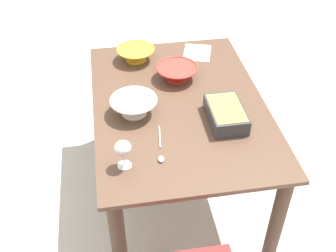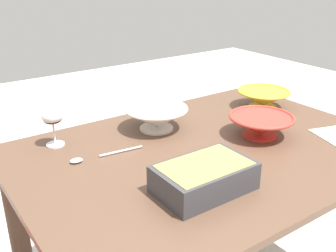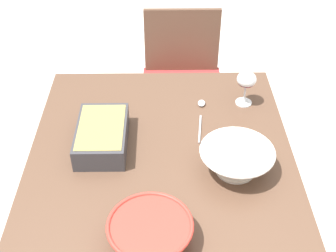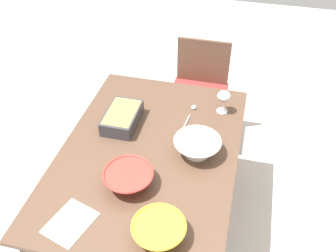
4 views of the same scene
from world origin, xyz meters
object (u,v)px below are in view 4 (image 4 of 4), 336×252
Objects in this scene: mixing_bowl at (129,178)px; serving_bowl at (159,230)px; dining_table at (149,169)px; wine_glass at (224,97)px; casserole_dish at (122,117)px; chair at (200,88)px; napkin at (70,223)px; serving_spoon at (191,113)px; small_bowl at (197,146)px.

mixing_bowl and serving_bowl have the same top height.
dining_table is 9.25× the size of wine_glass.
chair is at bearing -21.55° from casserole_dish.
casserole_dish is (0.20, 0.22, 0.19)m from dining_table.
napkin is (-0.28, 0.19, -0.05)m from mixing_bowl.
casserole_dish is 1.31× the size of napkin.
mixing_bowl reaches higher than dining_table.
serving_spoon is (-0.07, 0.18, -0.10)m from wine_glass.
serving_spoon is at bearing -175.93° from chair.
serving_bowl is at bearing 172.98° from small_bowl.
casserole_dish is 1.12× the size of small_bowl.
small_bowl reaches higher than mixing_bowl.
small_bowl is (0.06, -0.26, 0.19)m from dining_table.
chair is 0.95m from casserole_dish.
dining_table is 1.63× the size of chair.
serving_bowl is 0.88m from serving_spoon.
dining_table is at bearing -7.50° from mixing_bowl.
small_bowl reaches higher than dining_table.
small_bowl is at bearing 167.61° from wine_glass.
chair is 1.56m from serving_bowl.
dining_table is 0.58m from napkin.
napkin reaches higher than dining_table.
napkin is (-0.90, 0.38, -0.01)m from serving_spoon.
wine_glass is (0.45, -0.34, 0.25)m from dining_table.
serving_bowl is (-0.69, -0.40, 0.00)m from casserole_dish.
serving_spoon is at bearing -17.22° from mixing_bowl.
chair reaches higher than dining_table.
serving_bowl is 0.41m from napkin.
small_bowl is at bearing -39.61° from napkin.
mixing_bowl is 1.05× the size of serving_bowl.
wine_glass reaches higher than serving_bowl.
chair is (1.04, -0.11, -0.12)m from dining_table.
dining_table is 6.28× the size of napkin.
dining_table is 4.78× the size of casserole_dish.
casserole_dish is at bearing 158.45° from chair.
wine_glass is 0.52× the size of casserole_dish.
casserole_dish is 1.07× the size of serving_spoon.
small_bowl is at bearing -106.77° from casserole_dish.
serving_spoon is (0.62, -0.19, -0.04)m from mixing_bowl.
chair is 0.73m from wine_glass.
napkin is at bearing 157.08° from serving_spoon.
mixing_bowl is (-1.27, 0.15, 0.31)m from chair.
wine_glass is 0.41m from small_bowl.
serving_spoon is 0.98m from napkin.
wine_glass is 0.96m from serving_bowl.
mixing_bowl is (-0.69, 0.37, -0.06)m from wine_glass.
small_bowl is 0.75m from napkin.
casserole_dish is 1.14× the size of mixing_bowl.
chair is 3.32× the size of mixing_bowl.
mixing_bowl is 0.94× the size of serving_spoon.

